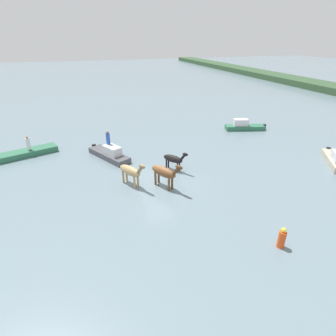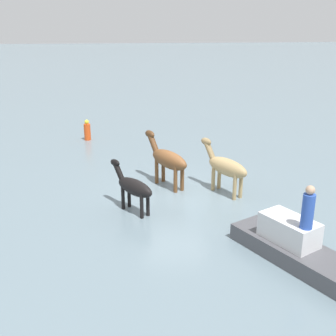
{
  "view_description": "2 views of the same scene",
  "coord_description": "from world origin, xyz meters",
  "px_view_note": "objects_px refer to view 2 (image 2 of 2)",
  "views": [
    {
      "loc": [
        15.89,
        -4.6,
        9.32
      ],
      "look_at": [
        -0.15,
        0.69,
        0.98
      ],
      "focal_mm": 28.77,
      "sensor_mm": 36.0,
      "label": 1
    },
    {
      "loc": [
        -14.99,
        1.97,
        6.34
      ],
      "look_at": [
        0.71,
        0.16,
        0.75
      ],
      "focal_mm": 45.21,
      "sensor_mm": 36.0,
      "label": 2
    }
  ],
  "objects_px": {
    "boat_motor_center": "(300,253)",
    "horse_dark_mare": "(133,187)",
    "horse_lead": "(168,159)",
    "buoy_channel_marker": "(87,131)",
    "horse_chestnut_trailing": "(226,167)",
    "person_watcher_seated": "(308,209)"
  },
  "relations": [
    {
      "from": "horse_lead",
      "to": "buoy_channel_marker",
      "type": "bearing_deg",
      "value": -4.23
    },
    {
      "from": "boat_motor_center",
      "to": "person_watcher_seated",
      "type": "xyz_separation_m",
      "value": [
        -0.2,
        0.02,
        1.42
      ]
    },
    {
      "from": "horse_lead",
      "to": "boat_motor_center",
      "type": "bearing_deg",
      "value": 175.2
    },
    {
      "from": "horse_chestnut_trailing",
      "to": "buoy_channel_marker",
      "type": "bearing_deg",
      "value": 4.8
    },
    {
      "from": "horse_chestnut_trailing",
      "to": "horse_lead",
      "type": "xyz_separation_m",
      "value": [
        0.98,
        2.09,
        0.06
      ]
    },
    {
      "from": "horse_chestnut_trailing",
      "to": "boat_motor_center",
      "type": "height_order",
      "value": "horse_chestnut_trailing"
    },
    {
      "from": "person_watcher_seated",
      "to": "buoy_channel_marker",
      "type": "relative_size",
      "value": 1.04
    },
    {
      "from": "horse_chestnut_trailing",
      "to": "person_watcher_seated",
      "type": "distance_m",
      "value": 5.39
    },
    {
      "from": "horse_lead",
      "to": "boat_motor_center",
      "type": "xyz_separation_m",
      "value": [
        -6.06,
        -2.94,
        -0.81
      ]
    },
    {
      "from": "horse_dark_mare",
      "to": "horse_lead",
      "type": "relative_size",
      "value": 0.78
    },
    {
      "from": "horse_dark_mare",
      "to": "person_watcher_seated",
      "type": "height_order",
      "value": "person_watcher_seated"
    },
    {
      "from": "horse_lead",
      "to": "horse_dark_mare",
      "type": "bearing_deg",
      "value": 116.75
    },
    {
      "from": "boat_motor_center",
      "to": "buoy_channel_marker",
      "type": "xyz_separation_m",
      "value": [
        13.37,
        6.57,
        0.2
      ]
    },
    {
      "from": "boat_motor_center",
      "to": "horse_chestnut_trailing",
      "type": "bearing_deg",
      "value": -18.27
    },
    {
      "from": "horse_dark_mare",
      "to": "boat_motor_center",
      "type": "distance_m",
      "value": 5.84
    },
    {
      "from": "horse_chestnut_trailing",
      "to": "horse_lead",
      "type": "bearing_deg",
      "value": 35.07
    },
    {
      "from": "person_watcher_seated",
      "to": "buoy_channel_marker",
      "type": "bearing_deg",
      "value": 25.75
    },
    {
      "from": "boat_motor_center",
      "to": "horse_dark_mare",
      "type": "bearing_deg",
      "value": 21.17
    },
    {
      "from": "boat_motor_center",
      "to": "person_watcher_seated",
      "type": "relative_size",
      "value": 3.77
    },
    {
      "from": "horse_dark_mare",
      "to": "horse_lead",
      "type": "height_order",
      "value": "horse_lead"
    },
    {
      "from": "horse_dark_mare",
      "to": "person_watcher_seated",
      "type": "distance_m",
      "value": 5.98
    },
    {
      "from": "horse_dark_mare",
      "to": "horse_chestnut_trailing",
      "type": "relative_size",
      "value": 0.81
    }
  ]
}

